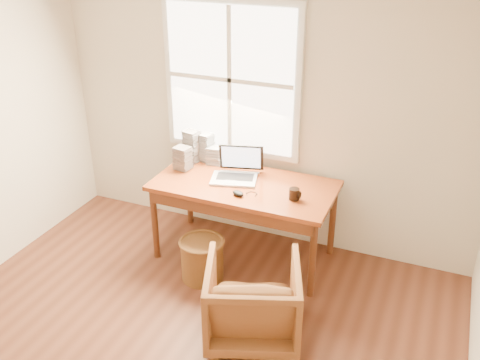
# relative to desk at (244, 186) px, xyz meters

# --- Properties ---
(room_shell) EXTENTS (4.04, 4.54, 2.64)m
(room_shell) POSITION_rel_desk_xyz_m (-0.02, -1.64, 0.59)
(room_shell) COLOR brown
(room_shell) RESTS_ON ground
(desk) EXTENTS (1.60, 0.80, 0.04)m
(desk) POSITION_rel_desk_xyz_m (0.00, 0.00, 0.00)
(desk) COLOR brown
(desk) RESTS_ON room_shell
(armchair) EXTENTS (0.88, 0.89, 0.64)m
(armchair) POSITION_rel_desk_xyz_m (0.46, -0.96, -0.41)
(armchair) COLOR brown
(armchair) RESTS_ON room_shell
(wicker_stool) EXTENTS (0.41, 0.41, 0.37)m
(wicker_stool) POSITION_rel_desk_xyz_m (-0.20, -0.46, -0.55)
(wicker_stool) COLOR brown
(wicker_stool) RESTS_ON room_shell
(laptop) EXTENTS (0.49, 0.51, 0.30)m
(laptop) POSITION_rel_desk_xyz_m (-0.11, 0.02, 0.17)
(laptop) COLOR silver
(laptop) RESTS_ON desk
(mouse) EXTENTS (0.13, 0.11, 0.04)m
(mouse) POSITION_rel_desk_xyz_m (0.03, -0.22, 0.04)
(mouse) COLOR black
(mouse) RESTS_ON desk
(coffee_mug) EXTENTS (0.10, 0.10, 0.10)m
(coffee_mug) POSITION_rel_desk_xyz_m (0.49, -0.11, 0.07)
(coffee_mug) COLOR black
(coffee_mug) RESTS_ON desk
(cd_stack_a) EXTENTS (0.17, 0.15, 0.28)m
(cd_stack_a) POSITION_rel_desk_xyz_m (-0.53, 0.32, 0.16)
(cd_stack_a) COLOR silver
(cd_stack_a) RESTS_ON desk
(cd_stack_b) EXTENTS (0.16, 0.14, 0.22)m
(cd_stack_b) POSITION_rel_desk_xyz_m (-0.64, 0.06, 0.13)
(cd_stack_b) COLOR #28292D
(cd_stack_b) RESTS_ON desk
(cd_stack_c) EXTENTS (0.16, 0.15, 0.31)m
(cd_stack_c) POSITION_rel_desk_xyz_m (-0.64, 0.26, 0.17)
(cd_stack_c) COLOR #A09EAC
(cd_stack_c) RESTS_ON desk
(cd_stack_d) EXTENTS (0.15, 0.14, 0.17)m
(cd_stack_d) POSITION_rel_desk_xyz_m (-0.42, 0.29, 0.11)
(cd_stack_d) COLOR silver
(cd_stack_d) RESTS_ON desk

